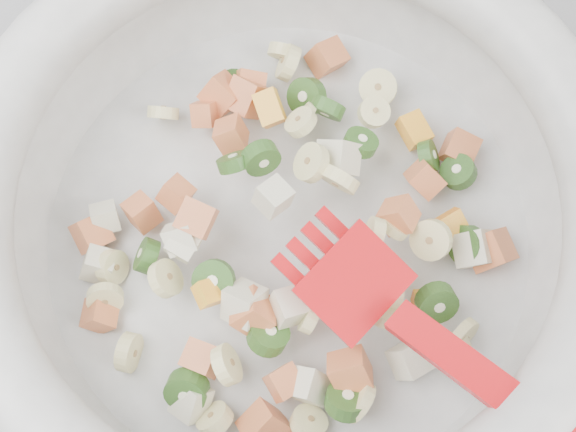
% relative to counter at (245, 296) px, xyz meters
% --- Properties ---
extents(counter, '(2.00, 0.60, 0.90)m').
position_rel_counter_xyz_m(counter, '(0.00, 0.00, 0.00)').
color(counter, gray).
rests_on(counter, ground).
extents(mixing_bowl, '(0.49, 0.43, 0.13)m').
position_rel_counter_xyz_m(mixing_bowl, '(0.08, -0.04, 0.51)').
color(mixing_bowl, silver).
rests_on(mixing_bowl, counter).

